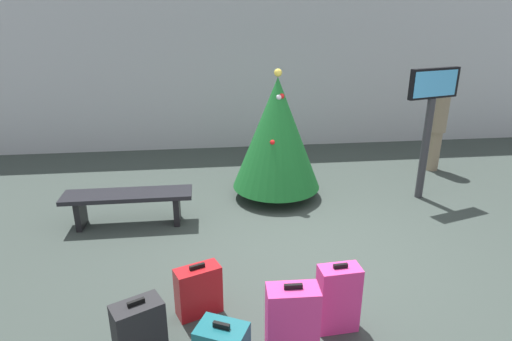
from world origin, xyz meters
name	(u,v)px	position (x,y,z in m)	size (l,w,h in m)	color
ground_plane	(314,254)	(0.00, 0.00, 0.00)	(16.00, 16.00, 0.00)	#38423D
back_wall	(264,71)	(0.00, 4.67, 1.62)	(16.00, 0.20, 3.25)	#B7BCC1
holiday_tree	(277,134)	(-0.19, 1.81, 1.06)	(1.39, 1.39, 2.05)	#4C3319
flight_info_kiosk	(430,111)	(2.11, 1.52, 1.43)	(0.86, 0.32, 2.06)	#333338
waiting_bench	(128,200)	(-2.39, 1.09, 0.37)	(1.77, 0.44, 0.48)	black
traveller_0	(437,123)	(2.95, 2.73, 0.91)	(0.41, 0.41, 1.73)	gray
suitcase_0	(292,329)	(-0.64, -1.77, 0.40)	(0.43, 0.24, 0.84)	#E5388C
suitcase_1	(139,331)	(-1.91, -1.49, 0.28)	(0.48, 0.41, 0.59)	#232326
suitcase_2	(198,291)	(-1.41, -0.96, 0.26)	(0.49, 0.35, 0.56)	#B2191E
suitcase_3	(338,298)	(-0.11, -1.33, 0.33)	(0.40, 0.24, 0.70)	#E5388C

